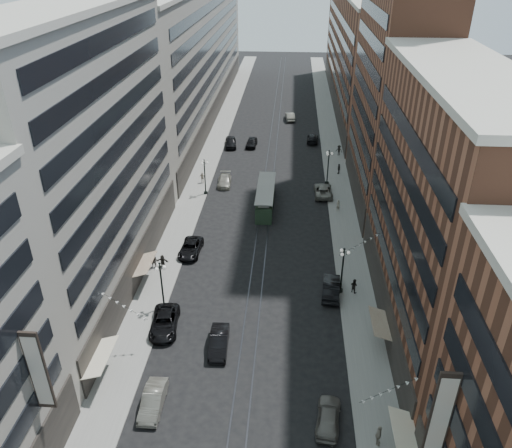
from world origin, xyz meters
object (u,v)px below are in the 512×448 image
(lamppost_sw_mid, at_px, (205,176))
(streetcar, at_px, (266,198))
(car_8, at_px, (225,181))
(car_14, at_px, (290,116))
(car_5, at_px, (219,342))
(pedestrian_8, at_px, (338,205))
(car_2, at_px, (165,322))
(pedestrian_6, at_px, (202,178))
(lamppost_se_mid, at_px, (328,166))
(car_12, at_px, (313,138))
(pedestrian_extra_0, at_px, (339,169))
(lamppost_sw_far, at_px, (162,284))
(car_10, at_px, (331,288))
(pedestrian_5, at_px, (163,261))
(car_1, at_px, (153,400))
(pedestrian_2, at_px, (154,261))
(lamppost_se_far, at_px, (342,269))
(car_4, at_px, (328,417))
(car_13, at_px, (252,142))
(car_9, at_px, (231,142))
(car_7, at_px, (191,248))
(pedestrian_9, at_px, (339,150))
(car_11, at_px, (323,190))
(pedestrian_4, at_px, (379,435))
(pedestrian_7, at_px, (354,286))

(lamppost_sw_mid, distance_m, streetcar, 9.93)
(car_8, relative_size, car_14, 0.98)
(car_14, bearing_deg, lamppost_sw_mid, 65.09)
(car_5, height_order, pedestrian_8, pedestrian_8)
(car_2, relative_size, pedestrian_6, 3.18)
(lamppost_se_mid, height_order, streetcar, lamppost_se_mid)
(car_12, distance_m, pedestrian_extra_0, 15.58)
(lamppost_sw_far, distance_m, car_10, 17.88)
(car_5, bearing_deg, pedestrian_5, 120.72)
(streetcar, distance_m, car_14, 40.75)
(car_1, distance_m, car_14, 77.52)
(car_5, bearing_deg, pedestrian_2, 124.05)
(lamppost_se_far, xyz_separation_m, car_4, (-2.24, -17.14, -2.33))
(car_2, distance_m, car_5, 6.14)
(lamppost_se_mid, xyz_separation_m, car_13, (-13.14, 15.84, -2.31))
(lamppost_sw_far, distance_m, pedestrian_5, 7.74)
(car_9, bearing_deg, pedestrian_2, -103.42)
(car_7, height_order, pedestrian_9, pedestrian_9)
(car_1, bearing_deg, lamppost_se_mid, 69.18)
(car_1, xyz_separation_m, car_10, (15.29, 16.19, 0.09))
(lamppost_sw_mid, xyz_separation_m, car_14, (12.19, 37.31, -2.28))
(lamppost_se_far, distance_m, car_11, 24.16)
(car_12, bearing_deg, car_9, 17.37)
(pedestrian_4, distance_m, pedestrian_7, 18.85)
(car_1, xyz_separation_m, car_8, (0.32, 43.20, -0.05))
(car_9, xyz_separation_m, car_14, (10.80, 16.83, -0.03))
(pedestrian_2, xyz_separation_m, car_9, (4.15, 40.50, -0.23))
(car_4, bearing_deg, car_2, -26.02)
(car_1, height_order, car_2, car_2)
(pedestrian_9, bearing_deg, pedestrian_6, -128.06)
(pedestrian_8, bearing_deg, car_2, 21.35)
(pedestrian_6, bearing_deg, lamppost_se_far, 133.29)
(car_14, bearing_deg, car_9, 50.49)
(car_9, distance_m, car_13, 3.89)
(pedestrian_4, bearing_deg, pedestrian_9, 11.37)
(car_13, height_order, pedestrian_extra_0, pedestrian_extra_0)
(car_4, relative_size, car_8, 0.92)
(lamppost_sw_mid, bearing_deg, pedestrian_extra_0, 23.74)
(car_9, xyz_separation_m, car_11, (16.21, -19.44, -0.08))
(car_4, xyz_separation_m, pedestrian_4, (3.61, -1.69, 0.31))
(car_14, relative_size, pedestrian_8, 2.94)
(car_12, bearing_deg, lamppost_se_far, 96.09)
(pedestrian_4, height_order, car_11, pedestrian_4)
(pedestrian_extra_0, bearing_deg, lamppost_sw_mid, -78.41)
(car_8, distance_m, car_11, 15.42)
(lamppost_sw_mid, distance_m, car_10, 29.19)
(pedestrian_8, bearing_deg, pedestrian_4, 57.50)
(car_11, bearing_deg, lamppost_sw_far, 56.67)
(car_5, bearing_deg, lamppost_se_far, 35.73)
(car_5, distance_m, pedestrian_7, 16.34)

